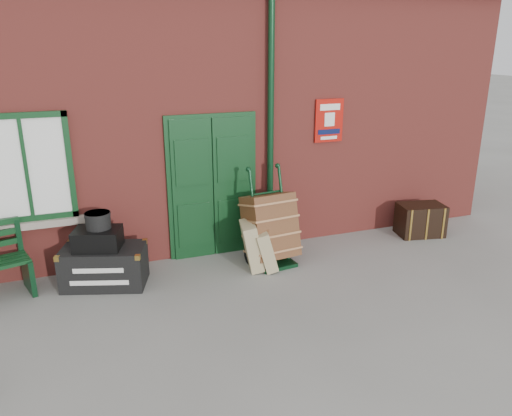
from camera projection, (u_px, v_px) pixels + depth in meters
name	position (u px, v px, depth m)	size (l,w,h in m)	color
ground	(264.00, 290.00, 6.93)	(80.00, 80.00, 0.00)	gray
station_building	(197.00, 104.00, 9.34)	(10.30, 4.30, 4.36)	#9F3B33
houdini_trunk	(104.00, 266.00, 7.00)	(1.13, 0.62, 0.56)	black
strongbox	(98.00, 239.00, 6.85)	(0.62, 0.45, 0.28)	black
hatbox	(98.00, 220.00, 6.80)	(0.34, 0.34, 0.23)	black
suitcase_back	(252.00, 245.00, 7.49)	(0.20, 0.51, 0.71)	tan
suitcase_front	(265.00, 249.00, 7.47)	(0.18, 0.46, 0.61)	tan
porter_trolley	(270.00, 227.00, 7.65)	(0.79, 0.84, 1.47)	black
dark_trunk	(420.00, 220.00, 8.83)	(0.77, 0.51, 0.56)	black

